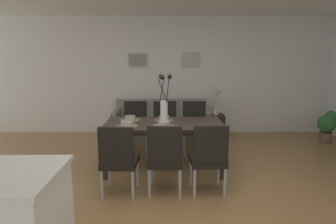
% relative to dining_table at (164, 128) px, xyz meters
% --- Properties ---
extents(ground_plane, '(9.00, 9.00, 0.00)m').
position_rel_dining_table_xyz_m(ground_plane, '(0.14, -0.98, -0.66)').
color(ground_plane, olive).
extents(back_wall_panel, '(9.00, 0.10, 2.60)m').
position_rel_dining_table_xyz_m(back_wall_panel, '(0.14, 2.27, 0.64)').
color(back_wall_panel, silver).
rests_on(back_wall_panel, ground).
extents(dining_table, '(1.80, 0.90, 0.74)m').
position_rel_dining_table_xyz_m(dining_table, '(0.00, 0.00, 0.00)').
color(dining_table, '#33261E').
rests_on(dining_table, ground).
extents(dining_chair_near_left, '(0.47, 0.47, 0.92)m').
position_rel_dining_table_xyz_m(dining_chair_near_left, '(-0.57, -0.88, -0.15)').
color(dining_chair_near_left, black).
rests_on(dining_chair_near_left, ground).
extents(dining_chair_near_right, '(0.47, 0.47, 0.92)m').
position_rel_dining_table_xyz_m(dining_chair_near_right, '(-0.52, 0.88, -0.15)').
color(dining_chair_near_right, black).
rests_on(dining_chair_near_right, ground).
extents(dining_chair_far_left, '(0.45, 0.45, 0.92)m').
position_rel_dining_table_xyz_m(dining_chair_far_left, '(0.01, -0.84, -0.15)').
color(dining_chair_far_left, black).
rests_on(dining_chair_far_left, ground).
extents(dining_chair_far_right, '(0.47, 0.47, 0.92)m').
position_rel_dining_table_xyz_m(dining_chair_far_right, '(0.02, 0.88, -0.15)').
color(dining_chair_far_right, black).
rests_on(dining_chair_far_right, ground).
extents(dining_chair_mid_left, '(0.46, 0.46, 0.92)m').
position_rel_dining_table_xyz_m(dining_chair_mid_left, '(0.57, -0.83, -0.15)').
color(dining_chair_mid_left, black).
rests_on(dining_chair_mid_left, ground).
extents(dining_chair_mid_right, '(0.45, 0.45, 0.92)m').
position_rel_dining_table_xyz_m(dining_chair_mid_right, '(0.55, 0.87, -0.15)').
color(dining_chair_mid_right, black).
rests_on(dining_chair_mid_right, ground).
extents(centerpiece_vase, '(0.21, 0.23, 0.73)m').
position_rel_dining_table_xyz_m(centerpiece_vase, '(0.00, 0.00, 0.36)').
color(centerpiece_vase, white).
rests_on(centerpiece_vase, dining_table).
extents(placemat_near_left, '(0.32, 0.32, 0.01)m').
position_rel_dining_table_xyz_m(placemat_near_left, '(-0.54, -0.20, 0.08)').
color(placemat_near_left, '#7F705B').
rests_on(placemat_near_left, dining_table).
extents(bowl_near_left, '(0.17, 0.17, 0.07)m').
position_rel_dining_table_xyz_m(bowl_near_left, '(-0.54, -0.20, 0.12)').
color(bowl_near_left, '#B2ADA3').
rests_on(bowl_near_left, dining_table).
extents(placemat_near_right, '(0.32, 0.32, 0.01)m').
position_rel_dining_table_xyz_m(placemat_near_right, '(-0.54, 0.20, 0.08)').
color(placemat_near_right, '#7F705B').
rests_on(placemat_near_right, dining_table).
extents(bowl_near_right, '(0.17, 0.17, 0.07)m').
position_rel_dining_table_xyz_m(bowl_near_right, '(-0.54, 0.20, 0.12)').
color(bowl_near_right, '#B2ADA3').
rests_on(bowl_near_right, dining_table).
extents(placemat_far_left, '(0.32, 0.32, 0.01)m').
position_rel_dining_table_xyz_m(placemat_far_left, '(-0.00, -0.20, 0.08)').
color(placemat_far_left, '#7F705B').
rests_on(placemat_far_left, dining_table).
extents(bowl_far_left, '(0.17, 0.17, 0.07)m').
position_rel_dining_table_xyz_m(bowl_far_left, '(-0.00, -0.20, 0.12)').
color(bowl_far_left, '#B2ADA3').
rests_on(bowl_far_left, dining_table).
extents(placemat_far_right, '(0.32, 0.32, 0.01)m').
position_rel_dining_table_xyz_m(placemat_far_right, '(-0.00, 0.20, 0.08)').
color(placemat_far_right, '#7F705B').
rests_on(placemat_far_right, dining_table).
extents(bowl_far_right, '(0.17, 0.17, 0.07)m').
position_rel_dining_table_xyz_m(bowl_far_right, '(-0.00, 0.20, 0.12)').
color(bowl_far_right, '#B2ADA3').
rests_on(bowl_far_right, dining_table).
extents(sofa, '(1.99, 0.84, 0.80)m').
position_rel_dining_table_xyz_m(sofa, '(-0.06, 1.72, -0.38)').
color(sofa, gray).
rests_on(sofa, ground).
extents(side_table, '(0.36, 0.36, 0.52)m').
position_rel_dining_table_xyz_m(side_table, '(1.08, 1.68, -0.40)').
color(side_table, black).
rests_on(side_table, ground).
extents(table_lamp, '(0.22, 0.22, 0.51)m').
position_rel_dining_table_xyz_m(table_lamp, '(1.08, 1.68, 0.23)').
color(table_lamp, beige).
rests_on(table_lamp, side_table).
extents(framed_picture_left, '(0.42, 0.03, 0.31)m').
position_rel_dining_table_xyz_m(framed_picture_left, '(-0.59, 2.20, 0.99)').
color(framed_picture_left, '#B2ADA3').
extents(framed_picture_center, '(0.40, 0.03, 0.35)m').
position_rel_dining_table_xyz_m(framed_picture_center, '(0.59, 2.20, 0.99)').
color(framed_picture_center, '#B2ADA3').
extents(potted_plant, '(0.36, 0.36, 0.67)m').
position_rel_dining_table_xyz_m(potted_plant, '(3.30, 1.35, -0.29)').
color(potted_plant, brown).
rests_on(potted_plant, ground).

